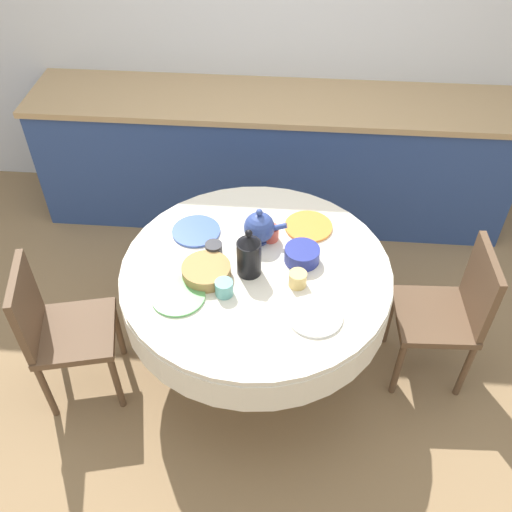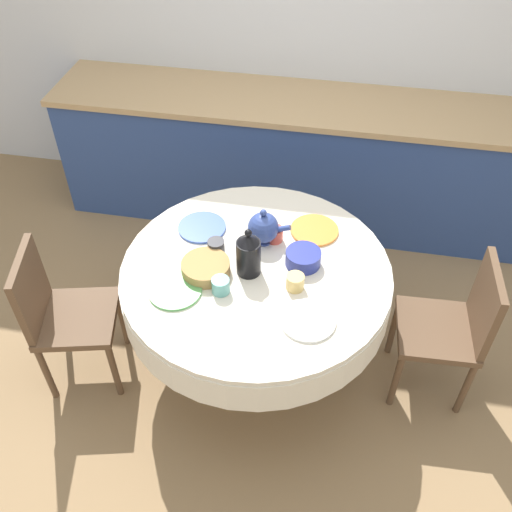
# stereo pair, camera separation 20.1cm
# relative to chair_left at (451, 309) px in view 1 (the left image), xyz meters

# --- Properties ---
(ground_plane) EXTENTS (12.00, 12.00, 0.00)m
(ground_plane) POSITION_rel_chair_left_xyz_m (-1.01, -0.05, -0.49)
(ground_plane) COLOR #8E704C
(wall_back) EXTENTS (7.00, 0.05, 2.60)m
(wall_back) POSITION_rel_chair_left_xyz_m (-1.01, 1.70, 0.81)
(wall_back) COLOR silver
(wall_back) RESTS_ON ground_plane
(kitchen_counter) EXTENTS (3.24, 0.64, 0.92)m
(kitchen_counter) POSITION_rel_chair_left_xyz_m (-1.01, 1.36, -0.03)
(kitchen_counter) COLOR #2D4784
(kitchen_counter) RESTS_ON ground_plane
(dining_table) EXTENTS (1.34, 1.34, 0.76)m
(dining_table) POSITION_rel_chair_left_xyz_m (-1.01, -0.05, 0.14)
(dining_table) COLOR tan
(dining_table) RESTS_ON ground_plane
(chair_left) EXTENTS (0.42, 0.42, 0.87)m
(chair_left) POSITION_rel_chair_left_xyz_m (0.00, 0.00, 0.00)
(chair_left) COLOR brown
(chair_left) RESTS_ON ground_plane
(chair_right) EXTENTS (0.48, 0.48, 0.87)m
(chair_right) POSITION_rel_chair_left_xyz_m (-1.99, -0.28, 0.00)
(chair_right) COLOR brown
(chair_right) RESTS_ON ground_plane
(plate_near_left) EXTENTS (0.25, 0.25, 0.01)m
(plate_near_left) POSITION_rel_chair_left_xyz_m (-1.35, -0.27, 0.27)
(plate_near_left) COLOR #5BA85B
(plate_near_left) RESTS_ON dining_table
(cup_near_left) EXTENTS (0.09, 0.09, 0.08)m
(cup_near_left) POSITION_rel_chair_left_xyz_m (-1.14, -0.23, 0.30)
(cup_near_left) COLOR #5BA39E
(cup_near_left) RESTS_ON dining_table
(plate_near_right) EXTENTS (0.25, 0.25, 0.01)m
(plate_near_right) POSITION_rel_chair_left_xyz_m (-0.72, -0.34, 0.27)
(plate_near_right) COLOR white
(plate_near_right) RESTS_ON dining_table
(cup_near_right) EXTENTS (0.09, 0.09, 0.08)m
(cup_near_right) POSITION_rel_chair_left_xyz_m (-0.80, -0.14, 0.30)
(cup_near_right) COLOR #DBB766
(cup_near_right) RESTS_ON dining_table
(plate_far_left) EXTENTS (0.25, 0.25, 0.01)m
(plate_far_left) POSITION_rel_chair_left_xyz_m (-1.34, 0.19, 0.27)
(plate_far_left) COLOR #3856AD
(plate_far_left) RESTS_ON dining_table
(cup_far_left) EXTENTS (0.09, 0.09, 0.08)m
(cup_far_left) POSITION_rel_chair_left_xyz_m (-1.22, 0.02, 0.30)
(cup_far_left) COLOR #28282D
(cup_far_left) RESTS_ON dining_table
(plate_far_right) EXTENTS (0.25, 0.25, 0.01)m
(plate_far_right) POSITION_rel_chair_left_xyz_m (-0.76, 0.28, 0.27)
(plate_far_right) COLOR orange
(plate_far_right) RESTS_ON dining_table
(cup_far_right) EXTENTS (0.09, 0.09, 0.08)m
(cup_far_right) POSITION_rel_chair_left_xyz_m (-0.95, 0.17, 0.30)
(cup_far_right) COLOR #CC4C3D
(cup_far_right) RESTS_ON dining_table
(coffee_carafe) EXTENTS (0.12, 0.12, 0.27)m
(coffee_carafe) POSITION_rel_chair_left_xyz_m (-1.04, -0.08, 0.38)
(coffee_carafe) COLOR black
(coffee_carafe) RESTS_ON dining_table
(teapot) EXTENTS (0.22, 0.16, 0.21)m
(teapot) POSITION_rel_chair_left_xyz_m (-1.00, 0.15, 0.36)
(teapot) COLOR #33478E
(teapot) RESTS_ON dining_table
(bread_basket) EXTENTS (0.24, 0.24, 0.06)m
(bread_basket) POSITION_rel_chair_left_xyz_m (-1.24, -0.12, 0.30)
(bread_basket) COLOR #AD844C
(bread_basket) RESTS_ON dining_table
(fruit_bowl) EXTENTS (0.17, 0.17, 0.08)m
(fruit_bowl) POSITION_rel_chair_left_xyz_m (-0.79, 0.03, 0.30)
(fruit_bowl) COLOR navy
(fruit_bowl) RESTS_ON dining_table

